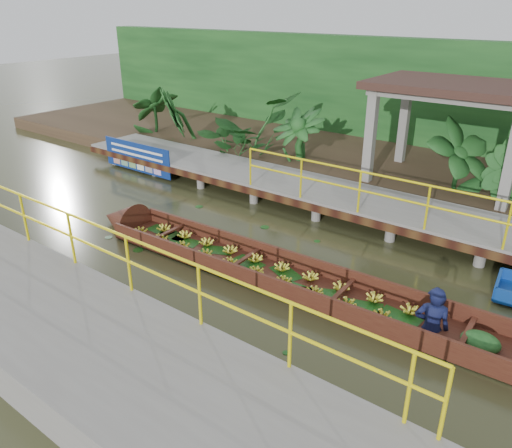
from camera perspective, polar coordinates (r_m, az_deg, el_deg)
The scene contains 9 objects.
ground at distance 11.40m, azimuth -4.52°, elevation -2.65°, with size 80.00×80.00×0.00m, color #2F3219.
land_strip at distance 17.24m, azimuth 12.28°, elevation 7.03°, with size 30.00×8.00×0.45m, color #34271A.
far_dock at distance 13.73m, azimuth 4.99°, elevation 4.24°, with size 16.00×2.06×1.66m.
near_dock at distance 8.28m, azimuth -19.10°, elevation -12.96°, with size 18.00×2.40×1.73m.
pavilion at distance 14.55m, azimuth 21.99°, elevation 13.30°, with size 4.40×3.00×3.00m.
foliage_backdrop at distance 19.09m, azimuth 16.13°, elevation 13.76°, with size 30.00×0.80×4.00m, color #123A15.
vendor_boat at distance 9.74m, azimuth 4.99°, elevation -6.26°, with size 11.00×1.49×2.08m.
blue_banner at distance 16.60m, azimuth -13.45°, elevation 7.46°, with size 3.01×0.04×0.94m.
tropical_plants at distance 15.89m, azimuth 3.36°, elevation 10.65°, with size 14.58×1.58×1.98m.
Camera 1 is at (6.86, -7.55, 5.10)m, focal length 35.00 mm.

